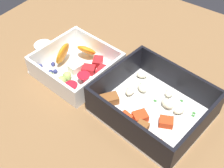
{
  "coord_description": "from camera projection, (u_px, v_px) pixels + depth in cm",
  "views": [
    {
      "loc": [
        -25.42,
        34.91,
        46.98
      ],
      "look_at": [
        -1.08,
        1.01,
        4.0
      ],
      "focal_mm": 47.57,
      "sensor_mm": 36.0,
      "label": 1
    }
  ],
  "objects": [
    {
      "name": "fruit_bowl",
      "position": [
        76.0,
        66.0,
        0.64
      ],
      "size": [
        16.61,
        16.38,
        5.92
      ],
      "rotation": [
        0.0,
        0.0,
        -0.1
      ],
      "color": "white",
      "rests_on": "table_surface"
    },
    {
      "name": "pasta_container",
      "position": [
        151.0,
        106.0,
        0.56
      ],
      "size": [
        21.52,
        18.94,
        6.46
      ],
      "rotation": [
        0.0,
        0.0,
        -0.13
      ],
      "color": "white",
      "rests_on": "table_surface"
    },
    {
      "name": "table_surface",
      "position": [
        111.0,
        89.0,
        0.63
      ],
      "size": [
        80.0,
        80.0,
        2.0
      ],
      "primitive_type": "cube",
      "color": "brown",
      "rests_on": "ground"
    },
    {
      "name": "paper_cup_liner",
      "position": [
        42.0,
        49.0,
        0.69
      ],
      "size": [
        4.18,
        4.18,
        2.02
      ],
      "primitive_type": "cylinder",
      "color": "white",
      "rests_on": "table_surface"
    }
  ]
}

